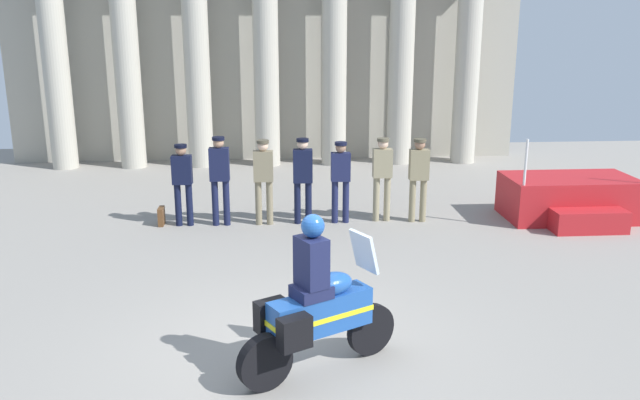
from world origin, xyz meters
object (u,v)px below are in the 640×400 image
at_px(officer_in_row_5, 382,172).
at_px(officer_in_row_6, 419,173).
at_px(officer_in_row_2, 263,175).
at_px(officer_in_row_4, 341,176).
at_px(officer_in_row_0, 182,178).
at_px(officer_in_row_1, 220,174).
at_px(reviewing_stand, 570,199).
at_px(briefcase_on_ground, 161,216).
at_px(motorcycle_with_rider, 315,308).
at_px(officer_in_row_3, 303,174).

relative_size(officer_in_row_5, officer_in_row_6, 1.00).
height_order(officer_in_row_2, officer_in_row_4, officer_in_row_2).
bearing_deg(officer_in_row_0, officer_in_row_1, 179.31).
bearing_deg(officer_in_row_0, officer_in_row_5, -177.96).
bearing_deg(officer_in_row_5, reviewing_stand, 179.10).
bearing_deg(officer_in_row_0, officer_in_row_4, -178.96).
relative_size(officer_in_row_2, briefcase_on_ground, 4.72).
height_order(motorcycle_with_rider, briefcase_on_ground, motorcycle_with_rider).
bearing_deg(officer_in_row_4, officer_in_row_6, 179.83).
bearing_deg(officer_in_row_4, officer_in_row_2, 2.07).
relative_size(officer_in_row_2, officer_in_row_5, 1.00).
distance_m(officer_in_row_5, officer_in_row_6, 0.72).
distance_m(officer_in_row_0, briefcase_on_ground, 0.91).
xyz_separation_m(reviewing_stand, motorcycle_with_rider, (-5.58, -5.72, 0.38)).
bearing_deg(officer_in_row_6, officer_in_row_2, 0.94).
bearing_deg(officer_in_row_0, officer_in_row_2, -179.95).
xyz_separation_m(reviewing_stand, officer_in_row_0, (-7.79, 0.12, 0.55)).
bearing_deg(officer_in_row_6, officer_in_row_1, 0.88).
bearing_deg(officer_in_row_6, motorcycle_with_rider, 68.52).
relative_size(officer_in_row_1, briefcase_on_ground, 4.92).
height_order(officer_in_row_2, officer_in_row_5, officer_in_row_2).
distance_m(reviewing_stand, officer_in_row_1, 7.09).
relative_size(officer_in_row_3, motorcycle_with_rider, 0.90).
bearing_deg(officer_in_row_2, reviewing_stand, -179.28).
distance_m(officer_in_row_1, officer_in_row_5, 3.22).
height_order(officer_in_row_0, officer_in_row_5, officer_in_row_5).
distance_m(reviewing_stand, motorcycle_with_rider, 8.00).
bearing_deg(officer_in_row_4, motorcycle_with_rider, 82.80).
xyz_separation_m(officer_in_row_6, motorcycle_with_rider, (-2.44, -5.77, -0.20)).
xyz_separation_m(officer_in_row_1, officer_in_row_2, (0.85, -0.01, -0.04)).
bearing_deg(officer_in_row_0, officer_in_row_3, -179.17).
relative_size(reviewing_stand, officer_in_row_4, 1.57).
bearing_deg(officer_in_row_0, officer_in_row_6, -179.37).
xyz_separation_m(officer_in_row_2, officer_in_row_6, (3.08, -0.03, -0.01)).
distance_m(motorcycle_with_rider, briefcase_on_ground, 6.51).
xyz_separation_m(officer_in_row_0, officer_in_row_1, (0.73, -0.03, 0.09)).
relative_size(reviewing_stand, briefcase_on_ground, 7.16).
xyz_separation_m(officer_in_row_5, officer_in_row_6, (0.71, -0.11, -0.00)).
bearing_deg(officer_in_row_2, motorcycle_with_rider, 97.69).
distance_m(reviewing_stand, officer_in_row_5, 3.90).
relative_size(officer_in_row_2, officer_in_row_3, 0.99).
bearing_deg(officer_in_row_3, officer_in_row_5, -176.18).
xyz_separation_m(officer_in_row_0, officer_in_row_3, (2.35, -0.02, 0.05)).
relative_size(officer_in_row_0, officer_in_row_6, 0.96).
distance_m(officer_in_row_6, briefcase_on_ground, 5.18).
height_order(officer_in_row_3, motorcycle_with_rider, motorcycle_with_rider).
distance_m(officer_in_row_0, officer_in_row_6, 4.66).
distance_m(reviewing_stand, officer_in_row_3, 5.48).
bearing_deg(officer_in_row_1, briefcase_on_ground, -2.91).
bearing_deg(officer_in_row_1, reviewing_stand, -179.28).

